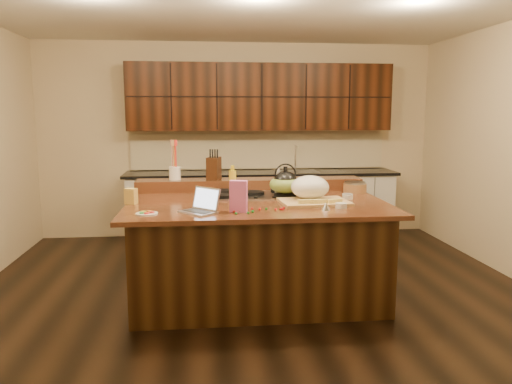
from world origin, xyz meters
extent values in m
cube|color=black|center=(0.00, 0.00, -0.01)|extent=(5.50, 5.00, 0.01)
cube|color=silver|center=(0.00, 0.00, 2.71)|extent=(5.50, 5.00, 0.01)
cube|color=beige|center=(0.00, 2.50, 1.35)|extent=(5.50, 0.01, 2.70)
cube|color=beige|center=(0.00, -2.50, 1.35)|extent=(5.50, 0.01, 2.70)
cube|color=black|center=(0.00, 0.00, 0.44)|extent=(2.22, 1.42, 0.88)
cube|color=black|center=(0.00, 0.00, 0.90)|extent=(2.40, 1.60, 0.04)
cube|color=black|center=(0.00, 0.70, 0.98)|extent=(2.40, 0.30, 0.12)
cube|color=gray|center=(0.00, 0.30, 0.93)|extent=(0.92, 0.52, 0.02)
cylinder|color=black|center=(-0.30, 0.43, 0.95)|extent=(0.22, 0.22, 0.03)
cylinder|color=black|center=(0.30, 0.43, 0.95)|extent=(0.22, 0.22, 0.03)
cylinder|color=black|center=(-0.30, 0.17, 0.95)|extent=(0.22, 0.22, 0.03)
cylinder|color=black|center=(0.30, 0.17, 0.95)|extent=(0.22, 0.22, 0.03)
cylinder|color=black|center=(0.00, 0.30, 0.95)|extent=(0.22, 0.22, 0.03)
cube|color=silver|center=(0.30, 2.17, 0.45)|extent=(3.60, 0.62, 0.90)
cube|color=black|center=(0.30, 2.17, 0.92)|extent=(3.70, 0.66, 0.04)
cube|color=gray|center=(0.80, 2.17, 0.94)|extent=(0.55, 0.42, 0.01)
cylinder|color=gray|center=(0.80, 2.35, 1.12)|extent=(0.02, 0.02, 0.36)
cube|color=black|center=(0.30, 2.32, 1.95)|extent=(3.60, 0.34, 0.90)
cube|color=beige|center=(0.30, 2.48, 1.20)|extent=(3.60, 0.03, 0.50)
ellipsoid|color=black|center=(0.30, 0.17, 1.07)|extent=(0.31, 0.31, 0.22)
ellipsoid|color=olive|center=(0.30, 0.17, 1.05)|extent=(0.35, 0.35, 0.17)
cube|color=#B7B7BC|center=(-0.54, -0.50, 0.93)|extent=(0.34, 0.35, 0.01)
cube|color=black|center=(-0.54, -0.50, 0.94)|extent=(0.25, 0.26, 0.00)
cube|color=#B7B7BC|center=(-0.47, -0.43, 1.03)|extent=(0.24, 0.25, 0.19)
cube|color=silver|center=(-0.48, -0.43, 1.03)|extent=(0.21, 0.22, 0.16)
cylinder|color=yellow|center=(-0.21, 0.19, 1.06)|extent=(0.07, 0.07, 0.27)
cylinder|color=silver|center=(0.23, 0.20, 1.04)|extent=(0.07, 0.07, 0.25)
cube|color=tan|center=(0.51, -0.17, 0.93)|extent=(0.64, 0.49, 0.03)
ellipsoid|color=white|center=(0.49, -0.08, 1.06)|extent=(0.36, 0.36, 0.22)
cube|color=#EDD872|center=(0.40, -0.31, 0.97)|extent=(0.13, 0.04, 0.04)
cube|color=#EDD872|center=(0.53, -0.31, 0.97)|extent=(0.13, 0.04, 0.04)
cube|color=#EDD872|center=(0.67, -0.31, 0.97)|extent=(0.13, 0.04, 0.04)
cylinder|color=gray|center=(0.65, -0.19, 0.95)|extent=(0.23, 0.10, 0.01)
cylinder|color=white|center=(0.70, -0.42, 0.94)|extent=(0.11, 0.11, 0.04)
cylinder|color=white|center=(0.89, 0.03, 0.94)|extent=(0.13, 0.13, 0.04)
cylinder|color=white|center=(0.90, 0.07, 0.94)|extent=(0.11, 0.11, 0.04)
cylinder|color=#996B3F|center=(1.08, 0.43, 0.97)|extent=(0.31, 0.31, 0.09)
cone|color=silver|center=(0.54, -0.49, 0.96)|extent=(0.11, 0.11, 0.07)
cube|color=pink|center=(-0.20, -0.48, 1.05)|extent=(0.16, 0.11, 0.26)
cylinder|color=white|center=(-0.96, -0.51, 0.93)|extent=(0.20, 0.20, 0.01)
cube|color=#E5BA51|center=(-1.15, -0.02, 0.99)|extent=(0.12, 0.11, 0.14)
cylinder|color=white|center=(-0.79, 0.70, 1.11)|extent=(0.13, 0.13, 0.14)
cube|color=black|center=(-0.38, 0.70, 1.16)|extent=(0.17, 0.22, 0.24)
ellipsoid|color=red|center=(-0.02, -0.42, 0.93)|extent=(0.02, 0.02, 0.02)
ellipsoid|color=#198C26|center=(-0.13, -0.58, 0.93)|extent=(0.02, 0.02, 0.02)
ellipsoid|color=red|center=(0.16, -0.44, 0.93)|extent=(0.02, 0.02, 0.02)
ellipsoid|color=#198C26|center=(-0.23, -0.59, 0.93)|extent=(0.02, 0.02, 0.02)
ellipsoid|color=red|center=(0.17, -0.45, 0.93)|extent=(0.02, 0.02, 0.02)
ellipsoid|color=#198C26|center=(-0.09, -0.53, 0.93)|extent=(0.02, 0.02, 0.02)
ellipsoid|color=red|center=(-0.24, -0.52, 0.93)|extent=(0.02, 0.02, 0.02)
ellipsoid|color=#198C26|center=(-0.25, -0.47, 0.93)|extent=(0.02, 0.02, 0.02)
ellipsoid|color=red|center=(0.20, -0.39, 0.93)|extent=(0.02, 0.02, 0.02)
ellipsoid|color=#198C26|center=(-0.20, -0.51, 0.93)|extent=(0.02, 0.02, 0.02)
ellipsoid|color=red|center=(-0.08, -0.41, 0.93)|extent=(0.02, 0.02, 0.02)
ellipsoid|color=#198C26|center=(-0.09, -0.51, 0.93)|extent=(0.02, 0.02, 0.02)
ellipsoid|color=red|center=(0.12, -0.46, 0.93)|extent=(0.02, 0.02, 0.02)
ellipsoid|color=#198C26|center=(0.04, -0.42, 0.93)|extent=(0.02, 0.02, 0.02)
ellipsoid|color=red|center=(-0.02, -0.43, 0.93)|extent=(0.02, 0.02, 0.02)
camera|label=1|loc=(-0.49, -4.58, 1.74)|focal=35.00mm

